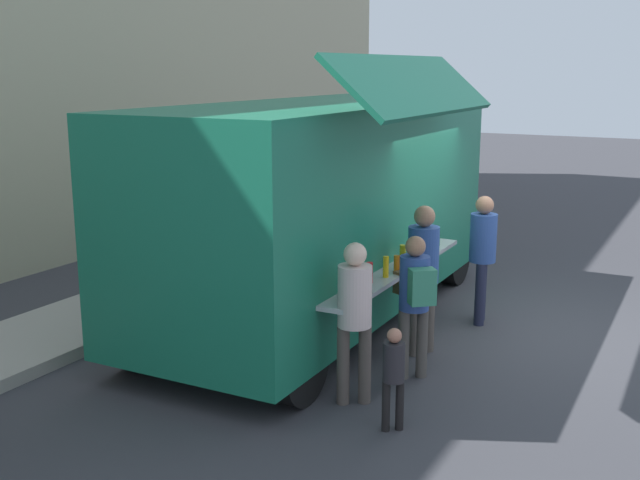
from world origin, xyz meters
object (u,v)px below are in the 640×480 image
customer_front_ordering (422,267)px  customer_extra_browsing (483,248)px  child_near_queue (394,370)px  customer_mid_with_backpack (415,293)px  trash_bin (318,215)px  customer_rear_waiting (355,309)px  food_truck_main (323,204)px

customer_front_ordering → customer_extra_browsing: bearing=-74.8°
customer_extra_browsing → child_near_queue: (-3.47, -0.20, -0.42)m
customer_mid_with_backpack → child_near_queue: size_ratio=1.58×
trash_bin → customer_rear_waiting: (-6.40, -3.86, 0.49)m
food_truck_main → customer_mid_with_backpack: food_truck_main is taller
customer_rear_waiting → trash_bin: bearing=-3.0°
child_near_queue → food_truck_main: bearing=-0.3°
food_truck_main → customer_mid_with_backpack: (-1.36, -1.84, -0.61)m
customer_front_ordering → customer_mid_with_backpack: 0.80m
food_truck_main → customer_front_ordering: food_truck_main is taller
trash_bin → child_near_queue: size_ratio=1.02×
customer_front_ordering → food_truck_main: bearing=6.5°
child_near_queue → customer_rear_waiting: bearing=18.0°
trash_bin → child_near_queue: (-6.77, -4.44, 0.09)m
customer_front_ordering → customer_rear_waiting: 1.64m
trash_bin → customer_rear_waiting: 7.49m
customer_extra_browsing → trash_bin: bearing=-50.2°
child_near_queue → customer_front_ordering: bearing=-25.5°
trash_bin → customer_extra_browsing: (-3.31, -4.24, 0.51)m
food_truck_main → customer_extra_browsing: 2.18m
customer_mid_with_backpack → customer_rear_waiting: (-0.88, 0.31, 0.02)m
trash_bin → customer_mid_with_backpack: (-5.52, -4.16, 0.46)m
food_truck_main → customer_mid_with_backpack: size_ratio=4.04×
customer_front_ordering → customer_mid_with_backpack: size_ratio=1.12×
trash_bin → customer_front_ordering: bearing=-140.4°
trash_bin → customer_extra_browsing: customer_extra_browsing is taller
food_truck_main → customer_rear_waiting: 2.78m
food_truck_main → customer_rear_waiting: size_ratio=3.84×
customer_extra_browsing → child_near_queue: size_ratio=1.70×
customer_front_ordering → customer_extra_browsing: customer_front_ordering is taller
customer_mid_with_backpack → child_near_queue: (-1.25, -0.28, -0.37)m
child_near_queue → trash_bin: bearing=-6.2°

